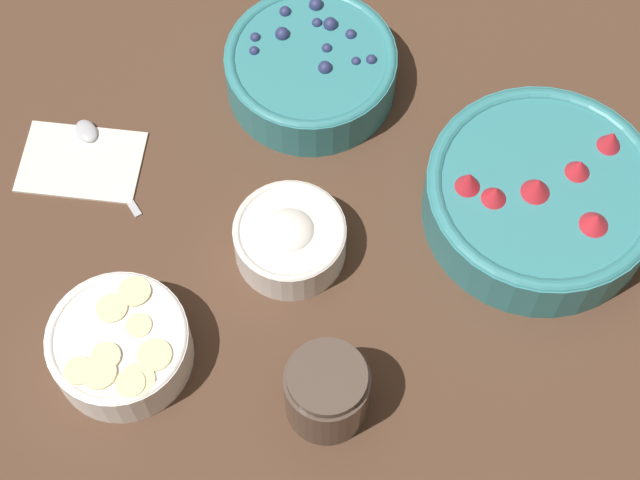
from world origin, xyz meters
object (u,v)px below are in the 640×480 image
(bowl_strawberries, at_px, (541,196))
(bowl_blueberries, at_px, (311,68))
(bowl_cream, at_px, (290,238))
(bowl_bananas, at_px, (120,345))
(jar_chocolate, at_px, (327,392))

(bowl_strawberries, relative_size, bowl_blueberries, 1.27)
(bowl_cream, bearing_deg, bowl_blueberries, 114.62)
(bowl_blueberries, xyz_separation_m, bowl_bananas, (0.01, -0.37, -0.00))
(bowl_strawberries, relative_size, jar_chocolate, 2.81)
(bowl_cream, relative_size, jar_chocolate, 1.34)
(bowl_bananas, distance_m, jar_chocolate, 0.21)
(bowl_bananas, height_order, bowl_cream, bowl_cream)
(bowl_strawberries, height_order, bowl_bananas, bowl_strawberries)
(jar_chocolate, bearing_deg, bowl_strawberries, 73.95)
(bowl_bananas, bearing_deg, bowl_blueberries, 90.92)
(bowl_strawberries, xyz_separation_m, bowl_blueberries, (-0.29, 0.02, -0.00))
(bowl_strawberries, distance_m, bowl_cream, 0.26)
(bowl_cream, height_order, jar_chocolate, jar_chocolate)
(bowl_strawberries, xyz_separation_m, bowl_bananas, (-0.28, -0.35, -0.01))
(jar_chocolate, bearing_deg, bowl_blueberries, 122.77)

